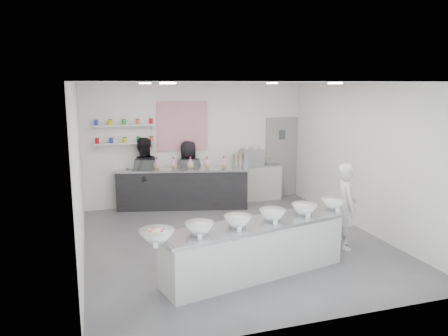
% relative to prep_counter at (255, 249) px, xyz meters
% --- Properties ---
extents(floor, '(6.00, 6.00, 0.00)m').
position_rel_prep_counter_xyz_m(floor, '(0.16, 1.45, -0.42)').
color(floor, '#515156').
rests_on(floor, ground).
extents(ceiling, '(6.00, 6.00, 0.00)m').
position_rel_prep_counter_xyz_m(ceiling, '(0.16, 1.45, 2.58)').
color(ceiling, white).
rests_on(ceiling, floor).
extents(back_wall, '(5.50, 0.00, 5.50)m').
position_rel_prep_counter_xyz_m(back_wall, '(0.16, 4.45, 1.08)').
color(back_wall, white).
rests_on(back_wall, floor).
extents(left_wall, '(0.00, 6.00, 6.00)m').
position_rel_prep_counter_xyz_m(left_wall, '(-2.59, 1.45, 1.08)').
color(left_wall, white).
rests_on(left_wall, floor).
extents(right_wall, '(0.00, 6.00, 6.00)m').
position_rel_prep_counter_xyz_m(right_wall, '(2.91, 1.45, 1.08)').
color(right_wall, white).
rests_on(right_wall, floor).
extents(back_door, '(0.88, 0.04, 2.10)m').
position_rel_prep_counter_xyz_m(back_door, '(2.46, 4.42, 0.63)').
color(back_door, gray).
rests_on(back_door, floor).
extents(pattern_panel, '(1.25, 0.03, 1.20)m').
position_rel_prep_counter_xyz_m(pattern_panel, '(-0.19, 4.42, 1.53)').
color(pattern_panel, '#C82C51').
rests_on(pattern_panel, back_wall).
extents(jar_shelf_lower, '(1.45, 0.22, 0.04)m').
position_rel_prep_counter_xyz_m(jar_shelf_lower, '(-1.59, 4.35, 1.18)').
color(jar_shelf_lower, silver).
rests_on(jar_shelf_lower, back_wall).
extents(jar_shelf_upper, '(1.45, 0.22, 0.04)m').
position_rel_prep_counter_xyz_m(jar_shelf_upper, '(-1.59, 4.35, 1.60)').
color(jar_shelf_upper, silver).
rests_on(jar_shelf_upper, back_wall).
extents(preserve_jars, '(1.45, 0.10, 0.56)m').
position_rel_prep_counter_xyz_m(preserve_jars, '(-1.59, 4.33, 1.46)').
color(preserve_jars, red).
rests_on(preserve_jars, jar_shelf_lower).
extents(downlight_0, '(0.24, 0.24, 0.02)m').
position_rel_prep_counter_xyz_m(downlight_0, '(-1.24, 0.45, 2.56)').
color(downlight_0, white).
rests_on(downlight_0, ceiling).
extents(downlight_1, '(0.24, 0.24, 0.02)m').
position_rel_prep_counter_xyz_m(downlight_1, '(1.56, 0.45, 2.56)').
color(downlight_1, white).
rests_on(downlight_1, ceiling).
extents(downlight_2, '(0.24, 0.24, 0.02)m').
position_rel_prep_counter_xyz_m(downlight_2, '(-1.24, 3.05, 2.56)').
color(downlight_2, white).
rests_on(downlight_2, ceiling).
extents(downlight_3, '(0.24, 0.24, 0.02)m').
position_rel_prep_counter_xyz_m(downlight_3, '(1.56, 3.05, 2.56)').
color(downlight_3, white).
rests_on(downlight_3, ceiling).
extents(prep_counter, '(3.19, 1.37, 0.85)m').
position_rel_prep_counter_xyz_m(prep_counter, '(0.00, 0.00, 0.00)').
color(prep_counter, silver).
rests_on(prep_counter, floor).
extents(back_bar, '(3.18, 1.30, 0.97)m').
position_rel_prep_counter_xyz_m(back_bar, '(-0.30, 4.03, 0.06)').
color(back_bar, black).
rests_on(back_bar, floor).
extents(sneeze_guard, '(3.00, 0.75, 0.26)m').
position_rel_prep_counter_xyz_m(sneeze_guard, '(-0.36, 3.77, 0.68)').
color(sneeze_guard, white).
rests_on(sneeze_guard, back_bar).
extents(espresso_ledge, '(1.23, 0.39, 0.92)m').
position_rel_prep_counter_xyz_m(espresso_ledge, '(1.71, 4.23, 0.03)').
color(espresso_ledge, silver).
rests_on(espresso_ledge, floor).
extents(espresso_machine, '(0.54, 0.37, 0.41)m').
position_rel_prep_counter_xyz_m(espresso_machine, '(1.54, 4.23, 0.70)').
color(espresso_machine, '#93969E').
rests_on(espresso_machine, espresso_ledge).
extents(cup_stacks, '(0.24, 0.24, 0.32)m').
position_rel_prep_counter_xyz_m(cup_stacks, '(1.16, 4.23, 0.65)').
color(cup_stacks, gray).
rests_on(cup_stacks, espresso_ledge).
extents(prep_bowls, '(3.70, 1.32, 0.17)m').
position_rel_prep_counter_xyz_m(prep_bowls, '(0.00, 0.00, 0.51)').
color(prep_bowls, white).
rests_on(prep_bowls, prep_counter).
extents(label_cards, '(3.31, 0.04, 0.07)m').
position_rel_prep_counter_xyz_m(label_cards, '(-0.12, -0.52, 0.46)').
color(label_cards, white).
rests_on(label_cards, prep_counter).
extents(cookie_bags, '(2.14, 0.68, 0.29)m').
position_rel_prep_counter_xyz_m(cookie_bags, '(-0.30, 4.03, 0.69)').
color(cookie_bags, pink).
rests_on(cookie_bags, back_bar).
extents(woman_prep, '(0.54, 0.66, 1.57)m').
position_rel_prep_counter_xyz_m(woman_prep, '(2.00, 0.60, 0.36)').
color(woman_prep, silver).
rests_on(woman_prep, floor).
extents(staff_left, '(0.94, 0.79, 1.72)m').
position_rel_prep_counter_xyz_m(staff_left, '(-1.20, 4.28, 0.44)').
color(staff_left, black).
rests_on(staff_left, floor).
extents(staff_right, '(0.79, 0.52, 1.61)m').
position_rel_prep_counter_xyz_m(staff_right, '(-0.09, 4.28, 0.38)').
color(staff_right, black).
rests_on(staff_right, floor).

